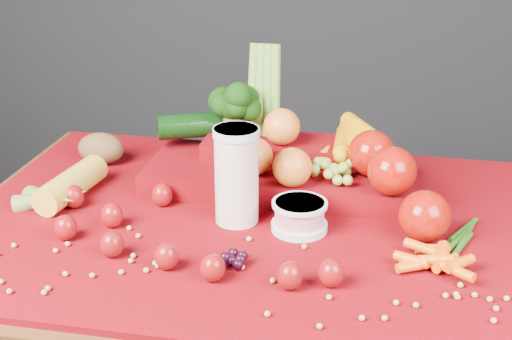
% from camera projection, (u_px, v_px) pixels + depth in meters
% --- Properties ---
extents(table, '(1.10, 0.80, 0.75)m').
position_uv_depth(table, '(254.00, 269.00, 1.34)').
color(table, '#3B250D').
rests_on(table, ground).
extents(red_cloth, '(1.05, 0.75, 0.01)m').
position_uv_depth(red_cloth, '(254.00, 222.00, 1.30)').
color(red_cloth, '#65030E').
rests_on(red_cloth, table).
extents(milk_glass, '(0.08, 0.08, 0.18)m').
position_uv_depth(milk_glass, '(237.00, 172.00, 1.25)').
color(milk_glass, beige).
rests_on(milk_glass, red_cloth).
extents(yogurt_bowl, '(0.10, 0.10, 0.05)m').
position_uv_depth(yogurt_bowl, '(299.00, 215.00, 1.25)').
color(yogurt_bowl, silver).
rests_on(yogurt_bowl, red_cloth).
extents(strawberry_scatter, '(0.54, 0.28, 0.05)m').
position_uv_depth(strawberry_scatter, '(164.00, 235.00, 1.18)').
color(strawberry_scatter, maroon).
rests_on(strawberry_scatter, red_cloth).
extents(dark_grape_cluster, '(0.06, 0.05, 0.03)m').
position_uv_depth(dark_grape_cluster, '(227.00, 258.00, 1.14)').
color(dark_grape_cluster, black).
rests_on(dark_grape_cluster, red_cloth).
extents(soybean_scatter, '(0.84, 0.24, 0.01)m').
position_uv_depth(soybean_scatter, '(229.00, 273.00, 1.11)').
color(soybean_scatter, tan).
rests_on(soybean_scatter, red_cloth).
extents(corn_ear, '(0.20, 0.24, 0.06)m').
position_uv_depth(corn_ear, '(58.00, 194.00, 1.34)').
color(corn_ear, gold).
rests_on(corn_ear, red_cloth).
extents(potato, '(0.10, 0.07, 0.07)m').
position_uv_depth(potato, '(101.00, 149.00, 1.53)').
color(potato, brown).
rests_on(potato, red_cloth).
extents(baby_carrot_pile, '(0.18, 0.17, 0.03)m').
position_uv_depth(baby_carrot_pile, '(429.00, 258.00, 1.13)').
color(baby_carrot_pile, '#E15707').
rests_on(baby_carrot_pile, red_cloth).
extents(green_bean_pile, '(0.14, 0.12, 0.01)m').
position_uv_depth(green_bean_pile, '(458.00, 237.00, 1.22)').
color(green_bean_pile, '#225012').
rests_on(green_bean_pile, red_cloth).
extents(produce_mound, '(0.60, 0.38, 0.27)m').
position_uv_depth(produce_mound, '(295.00, 160.00, 1.40)').
color(produce_mound, '#65030E').
rests_on(produce_mound, red_cloth).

